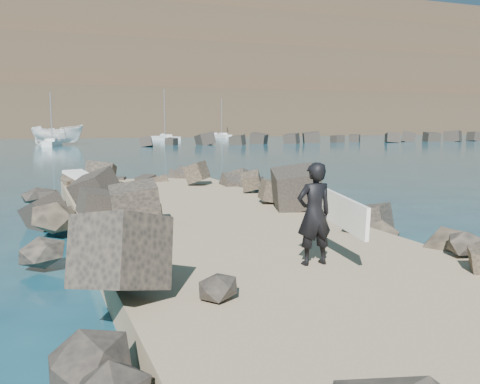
{
  "coord_description": "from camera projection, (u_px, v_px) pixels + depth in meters",
  "views": [
    {
      "loc": [
        -4.0,
        -11.29,
        2.95
      ],
      "look_at": [
        0.0,
        -1.0,
        1.5
      ],
      "focal_mm": 40.0,
      "sensor_mm": 36.0,
      "label": 1
    }
  ],
  "objects": [
    {
      "name": "riprap_left",
      "position": [
        102.0,
        257.0,
        9.76
      ],
      "size": [
        2.6,
        22.0,
        1.0
      ],
      "primitive_type": "cube",
      "color": "black",
      "rests_on": "ground"
    },
    {
      "name": "surfer_with_board",
      "position": [
        318.0,
        213.0,
        8.79
      ],
      "size": [
        0.91,
        2.1,
        1.7
      ],
      "color": "black",
      "rests_on": "jetty"
    },
    {
      "name": "riprap_right",
      "position": [
        370.0,
        233.0,
        11.84
      ],
      "size": [
        2.6,
        22.0,
        1.0
      ],
      "primitive_type": "cube",
      "color": "black",
      "rests_on": "ground"
    },
    {
      "name": "headland",
      "position": [
        78.0,
        79.0,
        161.64
      ],
      "size": [
        360.0,
        140.0,
        32.0
      ],
      "primitive_type": "cube",
      "color": "#2D4919",
      "rests_on": "ground"
    },
    {
      "name": "boat_imported",
      "position": [
        58.0,
        135.0,
        69.98
      ],
      "size": [
        7.2,
        4.44,
        2.61
      ],
      "primitive_type": "imported",
      "rotation": [
        0.0,
        0.0,
        1.27
      ],
      "color": "white",
      "rests_on": "ground"
    },
    {
      "name": "radome",
      "position": [
        398.0,
        12.0,
        191.15
      ],
      "size": [
        11.07,
        11.07,
        17.52
      ],
      "color": "silver",
      "rests_on": "headland"
    },
    {
      "name": "sailboat_b",
      "position": [
        52.0,
        143.0,
        65.44
      ],
      "size": [
        2.59,
        5.52,
        6.69
      ],
      "color": "silver",
      "rests_on": "ground"
    },
    {
      "name": "jetty",
      "position": [
        259.0,
        259.0,
        10.36
      ],
      "size": [
        6.0,
        26.0,
        0.6
      ],
      "primitive_type": "cube",
      "color": "#8C7759",
      "rests_on": "ground"
    },
    {
      "name": "sailboat_d",
      "position": [
        165.0,
        138.0,
        87.0
      ],
      "size": [
        3.65,
        7.06,
        8.38
      ],
      "color": "silver",
      "rests_on": "ground"
    },
    {
      "name": "sailboat_f",
      "position": [
        222.0,
        136.0,
        99.98
      ],
      "size": [
        1.95,
        6.16,
        7.41
      ],
      "color": "silver",
      "rests_on": "ground"
    },
    {
      "name": "ground",
      "position": [
        224.0,
        251.0,
        12.25
      ],
      "size": [
        800.0,
        800.0,
        0.0
      ],
      "primitive_type": "plane",
      "color": "#0F384C",
      "rests_on": "ground"
    },
    {
      "name": "breakwater_secondary",
      "position": [
        327.0,
        139.0,
        75.57
      ],
      "size": [
        52.0,
        4.0,
        1.2
      ],
      "primitive_type": "cube",
      "color": "black",
      "rests_on": "ground"
    },
    {
      "name": "surfboard_resting",
      "position": [
        94.0,
        187.0,
        15.82
      ],
      "size": [
        1.71,
        2.67,
        0.09
      ],
      "primitive_type": "cube",
      "rotation": [
        0.0,
        0.0,
        0.43
      ],
      "color": "white",
      "rests_on": "riprap_left"
    },
    {
      "name": "headland_buildings",
      "position": [
        103.0,
        14.0,
        154.53
      ],
      "size": [
        137.5,
        30.5,
        5.0
      ],
      "color": "white",
      "rests_on": "headland"
    }
  ]
}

